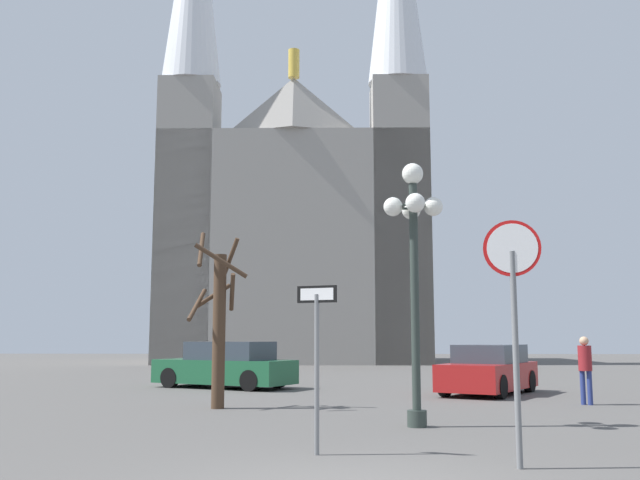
% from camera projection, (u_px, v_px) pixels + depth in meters
% --- Properties ---
extents(cathedral, '(16.80, 13.33, 34.22)m').
position_uv_depth(cathedral, '(296.00, 219.00, 46.73)').
color(cathedral, gray).
rests_on(cathedral, ground).
extents(stop_sign, '(0.73, 0.19, 3.15)m').
position_uv_depth(stop_sign, '(514.00, 294.00, 9.08)').
color(stop_sign, slate).
rests_on(stop_sign, ground).
extents(one_way_arrow_sign, '(0.58, 0.26, 2.37)m').
position_uv_depth(one_way_arrow_sign, '(317.00, 348.00, 10.01)').
color(one_way_arrow_sign, slate).
rests_on(one_way_arrow_sign, ground).
extents(street_lamp, '(1.13, 1.13, 4.94)m').
position_uv_depth(street_lamp, '(414.00, 247.00, 13.29)').
color(street_lamp, '#2D3833').
rests_on(street_lamp, ground).
extents(bare_tree, '(1.39, 1.39, 4.15)m').
position_uv_depth(bare_tree, '(218.00, 320.00, 16.40)').
color(bare_tree, '#473323').
rests_on(bare_tree, ground).
extents(parked_car_near_green, '(4.87, 3.63, 1.48)m').
position_uv_depth(parked_car_near_green, '(226.00, 366.00, 22.65)').
color(parked_car_near_green, '#1E5B38').
rests_on(parked_car_near_green, ground).
extents(parked_car_far_red, '(3.55, 4.41, 1.40)m').
position_uv_depth(parked_car_far_red, '(489.00, 371.00, 20.27)').
color(parked_car_far_red, maroon).
rests_on(parked_car_far_red, ground).
extents(pedestrian_walking, '(0.32, 0.32, 1.64)m').
position_uv_depth(pedestrian_walking, '(585.00, 363.00, 17.13)').
color(pedestrian_walking, navy).
rests_on(pedestrian_walking, ground).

